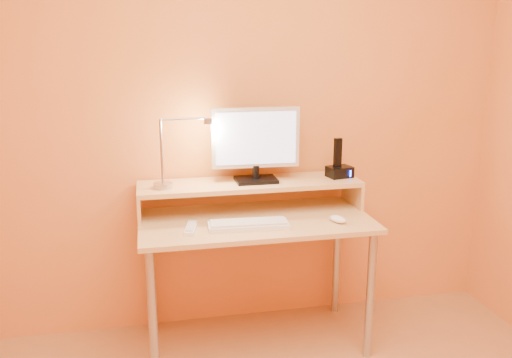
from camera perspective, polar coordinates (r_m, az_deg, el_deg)
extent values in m
cube|color=#E1844D|center=(2.97, -1.30, 7.46)|extent=(3.00, 0.04, 2.50)
cylinder|color=#ADACB5|center=(2.65, -10.98, -14.34)|extent=(0.04, 0.04, 0.69)
cylinder|color=#ADACB5|center=(2.86, 12.12, -12.10)|extent=(0.04, 0.04, 0.69)
cylinder|color=#ADACB5|center=(3.10, -11.16, -9.92)|extent=(0.04, 0.04, 0.69)
cylinder|color=#ADACB5|center=(3.28, 8.60, -8.36)|extent=(0.04, 0.04, 0.69)
cube|color=#D7B879|center=(2.78, -0.03, -4.50)|extent=(1.20, 0.60, 0.02)
cube|color=#D7B879|center=(2.85, -12.39, -2.70)|extent=(0.02, 0.30, 0.14)
cube|color=#D7B879|center=(3.06, 10.27, -1.38)|extent=(0.02, 0.30, 0.14)
cube|color=#D7B879|center=(2.88, -0.64, -0.53)|extent=(1.20, 0.30, 0.02)
cube|color=black|center=(2.88, 0.00, -0.08)|extent=(0.22, 0.16, 0.02)
cylinder|color=black|center=(2.87, 0.00, 0.77)|extent=(0.04, 0.04, 0.07)
cube|color=silver|center=(2.84, -0.05, 4.44)|extent=(0.47, 0.05, 0.32)
cube|color=black|center=(2.86, -0.14, 4.52)|extent=(0.42, 0.03, 0.27)
cube|color=silver|center=(2.82, 0.03, 4.38)|extent=(0.43, 0.02, 0.28)
cylinder|color=#ADACB5|center=(2.79, -9.90, -0.69)|extent=(0.10, 0.10, 0.02)
cylinder|color=#ADACB5|center=(2.75, -10.06, 2.88)|extent=(0.01, 0.01, 0.33)
cylinder|color=#ADACB5|center=(2.73, -7.68, 6.39)|extent=(0.24, 0.01, 0.01)
cylinder|color=#ADACB5|center=(2.74, -5.16, 6.19)|extent=(0.04, 0.04, 0.03)
cylinder|color=#FFEAC6|center=(2.75, -5.15, 5.86)|extent=(0.03, 0.03, 0.00)
cube|color=black|center=(3.00, 8.92, 0.77)|extent=(0.15, 0.12, 0.06)
cube|color=black|center=(2.98, 8.73, 2.81)|extent=(0.04, 0.03, 0.16)
cube|color=#1647FF|center=(2.97, 10.07, 0.58)|extent=(0.01, 0.00, 0.04)
cube|color=white|center=(2.65, -0.81, -4.95)|extent=(0.40, 0.15, 0.02)
ellipsoid|color=white|center=(2.75, 8.75, -4.26)|extent=(0.10, 0.12, 0.04)
cube|color=white|center=(2.64, -6.96, -5.23)|extent=(0.08, 0.18, 0.02)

